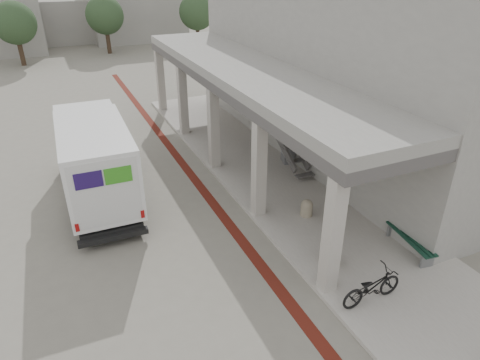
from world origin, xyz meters
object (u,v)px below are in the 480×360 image
utility_cabinet (288,151)px  fedex_truck (95,157)px  bench (410,241)px  bicycle_black (372,287)px

utility_cabinet → fedex_truck: bearing=-170.1°
bench → bicycle_black: size_ratio=1.11×
fedex_truck → bicycle_black: bearing=-56.3°
bench → utility_cabinet: (-0.20, 6.72, 0.17)m
utility_cabinet → bicycle_black: size_ratio=0.57×
fedex_truck → bicycle_black: 9.98m
fedex_truck → bicycle_black: (5.31, -8.39, -0.97)m
utility_cabinet → bicycle_black: utility_cabinet is taller
bench → bicycle_black: bearing=-145.7°
bench → utility_cabinet: bearing=99.5°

